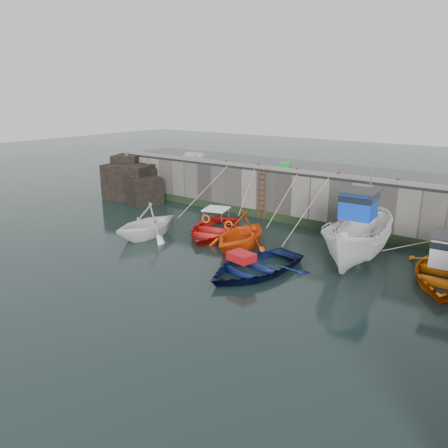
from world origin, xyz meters
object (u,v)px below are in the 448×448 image
Objects in this scene: fish_crate at (285,165)px; bollard_e at (398,181)px; bollard_a at (227,162)px; boat_near_blue at (213,234)px; bollard_c at (297,170)px; boat_near_blacktrim at (241,249)px; ladder at (262,194)px; boat_far_white at (359,238)px; boat_near_navy at (254,272)px; bollard_d at (339,175)px; boat_near_white at (148,237)px; bollard_b at (259,166)px.

bollard_e is at bearing -16.42° from fish_crate.
fish_crate is 3.91m from bollard_a.
bollard_c is at bearing 43.00° from boat_near_blue.
boat_near_blacktrim is 15.41× the size of bollard_a.
bollard_e is at bearing 2.40° from ladder.
bollard_e is at bearing 39.52° from boat_near_blacktrim.
ladder is at bearing -171.33° from bollard_c.
fish_crate is (-6.86, 5.11, 2.22)m from boat_far_white.
boat_near_blacktrim is at bearing 146.34° from boat_near_navy.
bollard_d is at bearing 4.00° from ladder.
boat_near_white is 0.96× the size of boat_near_blacktrim.
boat_near_blue is 8.22× the size of fish_crate.
boat_near_blacktrim is 15.41× the size of bollard_d.
bollard_c is (0.02, 5.80, 3.30)m from boat_near_blacktrim.
bollard_d is (0.42, 7.97, 3.30)m from boat_near_navy.
boat_near_blacktrim is at bearing -163.58° from boat_far_white.
ladder is 8.31m from boat_far_white.
fish_crate is at bearing 138.83° from bollard_c.
boat_near_navy is (4.38, -7.64, -1.59)m from ladder.
bollard_c is (-5.34, 3.78, 2.21)m from boat_far_white.
boat_far_white is 4.41m from bollard_e.
ladder is 2.49m from fish_crate.
bollard_e reaches higher than boat_near_blue.
bollard_a and bollard_b have the same top height.
bollard_e is at bearing 0.00° from bollard_d.
bollard_c is (2.70, 0.00, 0.00)m from bollard_b.
bollard_a is (-7.38, 7.97, 3.30)m from boat_near_navy.
bollard_a is 2.50m from bollard_b.
boat_near_navy is (4.87, -3.28, 0.00)m from boat_near_blue.
boat_far_white is at bearing 63.94° from boat_near_navy.
boat_near_blacktrim is 6.67m from bollard_c.
boat_near_blacktrim reaches higher than boat_near_white.
boat_far_white is 11.42m from bollard_a.
bollard_c is 5.80m from bollard_e.
boat_near_white is 14.83× the size of bollard_b.
boat_far_white reaches higher than bollard_a.
ladder is 8.19m from bollard_e.
bollard_d is (4.12, -1.33, -0.01)m from fish_crate.
boat_far_white reaches higher than boat_near_blacktrim.
boat_near_white is 9.59m from bollard_c.
bollard_b is at bearing 146.14° from ladder.
bollard_b is 1.00× the size of bollard_e.
boat_near_blacktrim is 7.19m from bollard_b.
boat_near_white is at bearing -120.12° from fish_crate.
bollard_b is (-4.88, 7.97, 3.30)m from boat_near_navy.
fish_crate reaches higher than bollard_c.
bollard_e reaches higher than ladder.
boat_near_blue is 7.80m from bollard_d.
bollard_c is at bearing 140.52° from boat_far_white.
bollard_c is at bearing 0.00° from bollard_a.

